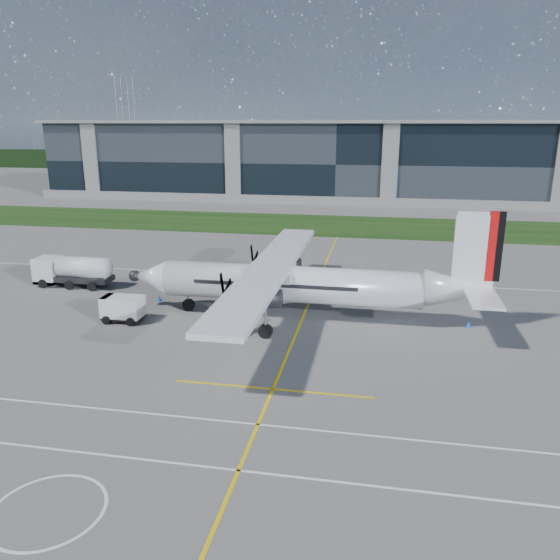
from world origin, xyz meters
name	(u,v)px	position (x,y,z in m)	size (l,w,h in m)	color
ground	(316,235)	(0.00, 40.00, 0.00)	(400.00, 400.00, 0.00)	#5B5956
grass_strip	(322,225)	(0.00, 48.00, 0.02)	(400.00, 18.00, 0.04)	black
terminal_building	(340,161)	(0.00, 80.00, 7.50)	(120.00, 20.00, 15.00)	black
tree_line	(355,163)	(0.00, 140.00, 3.00)	(400.00, 6.00, 6.00)	black
pylon_west	(126,123)	(-80.00, 150.00, 15.00)	(9.00, 4.60, 30.00)	gray
yellow_taxiway_centerline	(309,304)	(3.00, 10.00, 0.01)	(0.20, 70.00, 0.01)	yellow
white_lane_line	(176,463)	(0.00, -14.00, 0.01)	(90.00, 0.15, 0.01)	white
turboprop_aircraft	(304,264)	(3.08, 6.45, 4.55)	(29.24, 30.32, 9.10)	white
fuel_tanker_truck	(68,271)	(-20.51, 11.26, 1.46)	(7.81, 2.54, 2.93)	silver
baggage_tug	(123,309)	(-10.94, 3.17, 1.01)	(3.37, 2.02, 2.02)	silver
ground_crew_person	(114,310)	(-11.58, 2.90, 1.00)	(0.81, 0.58, 2.00)	#F25907
safety_cone_stbdwing	(298,268)	(0.39, 21.03, 0.25)	(0.36, 0.36, 0.50)	blue
safety_cone_fwd	(114,306)	(-13.10, 5.71, 0.25)	(0.36, 0.36, 0.50)	blue
safety_cone_tail	(469,324)	(15.90, 6.77, 0.25)	(0.36, 0.36, 0.50)	blue
safety_cone_nose_stbd	(159,298)	(-10.15, 8.52, 0.25)	(0.36, 0.36, 0.50)	blue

